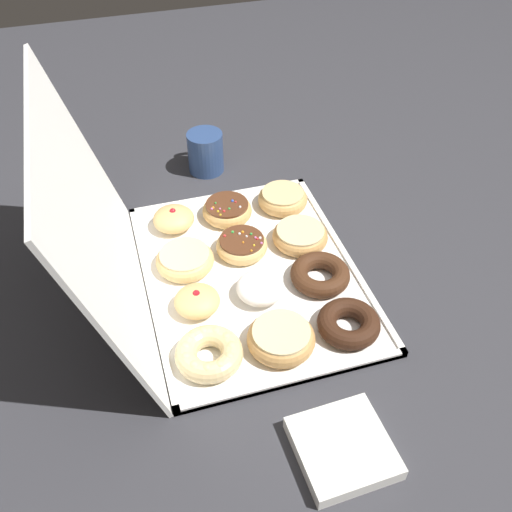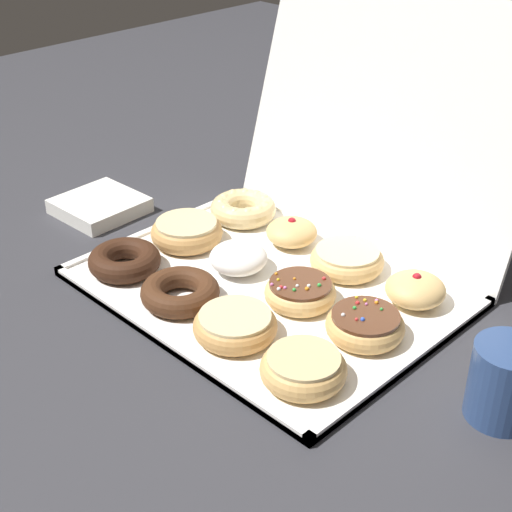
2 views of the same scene
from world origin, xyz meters
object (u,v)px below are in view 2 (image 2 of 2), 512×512
at_px(powdered_filled_donut_5, 239,257).
at_px(jelly_filled_donut_9, 292,232).
at_px(jelly_filled_donut_11, 415,289).
at_px(cruller_donut_8, 243,208).
at_px(donut_box, 267,287).
at_px(glazed_ring_donut_3, 303,368).
at_px(sprinkle_donut_7, 364,326).
at_px(chocolate_cake_ring_donut_1, 180,292).
at_px(napkin_stack, 100,206).
at_px(chocolate_cake_ring_donut_0, 125,260).
at_px(glazed_ring_donut_4, 186,232).
at_px(coffee_mug, 510,381).
at_px(sprinkle_donut_6, 300,292).
at_px(glazed_ring_donut_2, 235,325).
at_px(glazed_ring_donut_10, 347,259).

xyz_separation_m(powdered_filled_donut_5, jelly_filled_donut_9, (0.00, 0.12, -0.00)).
bearing_deg(jelly_filled_donut_11, cruller_donut_8, 178.66).
bearing_deg(jelly_filled_donut_9, donut_box, -62.93).
xyz_separation_m(glazed_ring_donut_3, sprinkle_donut_7, (-0.00, 0.13, -0.00)).
bearing_deg(chocolate_cake_ring_donut_1, napkin_stack, 164.35).
xyz_separation_m(donut_box, chocolate_cake_ring_donut_0, (-0.19, -0.13, 0.02)).
bearing_deg(jelly_filled_donut_11, glazed_ring_donut_4, -162.05).
xyz_separation_m(donut_box, chocolate_cake_ring_donut_1, (-0.06, -0.12, 0.02)).
distance_m(glazed_ring_donut_4, coffee_mug, 0.59).
relative_size(chocolate_cake_ring_donut_0, powdered_filled_donut_5, 1.25).
relative_size(glazed_ring_donut_3, sprinkle_donut_6, 1.05).
distance_m(glazed_ring_donut_2, sprinkle_donut_7, 0.18).
height_order(glazed_ring_donut_3, powdered_filled_donut_5, powdered_filled_donut_5).
xyz_separation_m(glazed_ring_donut_3, glazed_ring_donut_10, (-0.13, 0.25, -0.00)).
distance_m(donut_box, chocolate_cake_ring_donut_0, 0.23).
bearing_deg(coffee_mug, jelly_filled_donut_11, 151.25).
height_order(glazed_ring_donut_4, sprinkle_donut_6, same).
height_order(glazed_ring_donut_4, powdered_filled_donut_5, powdered_filled_donut_5).
bearing_deg(coffee_mug, glazed_ring_donut_3, -147.19).
bearing_deg(jelly_filled_donut_11, glazed_ring_donut_2, -117.28).
bearing_deg(napkin_stack, chocolate_cake_ring_donut_0, -25.12).
distance_m(glazed_ring_donut_4, sprinkle_donut_7, 0.38).
bearing_deg(cruller_donut_8, glazed_ring_donut_2, -45.97).
relative_size(glazed_ring_donut_3, sprinkle_donut_7, 1.02).
bearing_deg(cruller_donut_8, sprinkle_donut_6, -26.93).
bearing_deg(chocolate_cake_ring_donut_0, jelly_filled_donut_11, 33.25).
bearing_deg(sprinkle_donut_7, cruller_donut_8, 160.56).
relative_size(powdered_filled_donut_5, coffee_mug, 0.86).
xyz_separation_m(powdered_filled_donut_5, sprinkle_donut_7, (0.25, -0.01, -0.00)).
xyz_separation_m(chocolate_cake_ring_donut_1, glazed_ring_donut_2, (0.12, -0.00, 0.00)).
relative_size(donut_box, jelly_filled_donut_11, 6.08).
bearing_deg(glazed_ring_donut_10, sprinkle_donut_7, -43.71).
relative_size(glazed_ring_donut_10, napkin_stack, 0.84).
distance_m(glazed_ring_donut_3, sprinkle_donut_6, 0.18).
height_order(glazed_ring_donut_4, glazed_ring_donut_10, glazed_ring_donut_4).
height_order(sprinkle_donut_7, coffee_mug, coffee_mug).
relative_size(sprinkle_donut_6, jelly_filled_donut_11, 1.20).
bearing_deg(glazed_ring_donut_10, chocolate_cake_ring_donut_0, -134.85).
relative_size(glazed_ring_donut_2, jelly_filled_donut_9, 1.37).
xyz_separation_m(donut_box, sprinkle_donut_7, (0.19, -0.00, 0.02)).
height_order(glazed_ring_donut_3, jelly_filled_donut_9, jelly_filled_donut_9).
bearing_deg(jelly_filled_donut_9, chocolate_cake_ring_donut_1, -89.10).
distance_m(glazed_ring_donut_3, cruller_donut_8, 0.46).
xyz_separation_m(jelly_filled_donut_9, glazed_ring_donut_10, (0.12, -0.00, -0.00)).
distance_m(chocolate_cake_ring_donut_0, cruller_donut_8, 0.26).
distance_m(chocolate_cake_ring_donut_1, glazed_ring_donut_2, 0.12).
height_order(donut_box, powdered_filled_donut_5, powdered_filled_donut_5).
distance_m(chocolate_cake_ring_donut_1, cruller_donut_8, 0.28).
xyz_separation_m(glazed_ring_donut_3, sprinkle_donut_6, (-0.12, 0.13, -0.00)).
bearing_deg(chocolate_cake_ring_donut_0, napkin_stack, 154.88).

